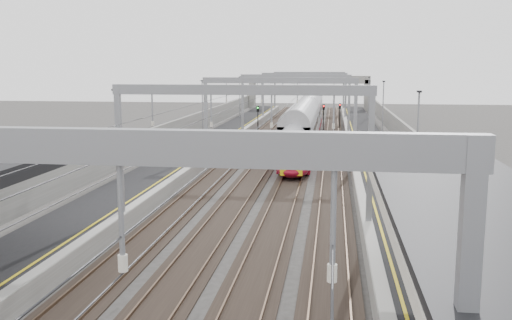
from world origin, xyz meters
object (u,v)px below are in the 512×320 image
(train, at_px, (306,125))
(signal_green, at_px, (258,114))
(bench, at_px, (500,319))
(overbridge, at_px, (309,84))

(train, xyz_separation_m, signal_green, (-6.70, 9.87, 0.38))
(bench, xyz_separation_m, signal_green, (-14.39, 57.58, 0.90))
(overbridge, xyz_separation_m, train, (1.50, -42.13, -3.27))
(overbridge, relative_size, signal_green, 6.33)
(signal_green, bearing_deg, train, -55.84)
(overbridge, distance_m, train, 42.28)
(overbridge, xyz_separation_m, signal_green, (-5.20, -32.26, -2.89))
(bench, bearing_deg, signal_green, 104.04)
(overbridge, height_order, signal_green, overbridge)
(train, height_order, signal_green, train)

